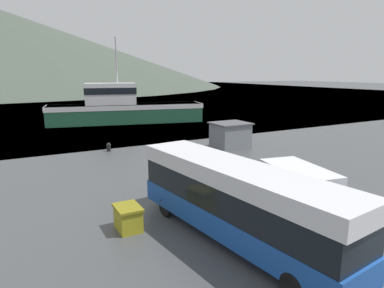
# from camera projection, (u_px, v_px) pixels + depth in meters

# --- Properties ---
(water_surface) EXTENTS (240.00, 240.00, 0.00)m
(water_surface) POSITION_uv_depth(u_px,v_px,m) (33.00, 90.00, 135.86)
(water_surface) COLOR #475B6B
(water_surface) RESTS_ON ground
(tour_bus) EXTENTS (3.69, 11.37, 3.32)m
(tour_bus) POSITION_uv_depth(u_px,v_px,m) (235.00, 199.00, 14.20)
(tour_bus) COLOR #194799
(tour_bus) RESTS_ON ground
(delivery_van) EXTENTS (3.26, 6.35, 2.37)m
(delivery_van) POSITION_uv_depth(u_px,v_px,m) (291.00, 185.00, 17.83)
(delivery_van) COLOR silver
(delivery_van) RESTS_ON ground
(fishing_boat) EXTENTS (21.65, 8.81, 11.65)m
(fishing_boat) POSITION_uv_depth(u_px,v_px,m) (123.00, 108.00, 47.76)
(fishing_boat) COLOR #1E5138
(fishing_boat) RESTS_ON water_surface
(storage_bin) EXTENTS (1.08, 1.45, 1.12)m
(storage_bin) POSITION_uv_depth(u_px,v_px,m) (128.00, 218.00, 15.46)
(storage_bin) COLOR olive
(storage_bin) RESTS_ON ground
(dock_kiosk) EXTENTS (3.31, 2.98, 2.42)m
(dock_kiosk) POSITION_uv_depth(u_px,v_px,m) (230.00, 135.00, 31.97)
(dock_kiosk) COLOR slate
(dock_kiosk) RESTS_ON ground
(mooring_bollard) EXTENTS (0.42, 0.42, 0.77)m
(mooring_bollard) POSITION_uv_depth(u_px,v_px,m) (109.00, 147.00, 30.86)
(mooring_bollard) COLOR black
(mooring_bollard) RESTS_ON ground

